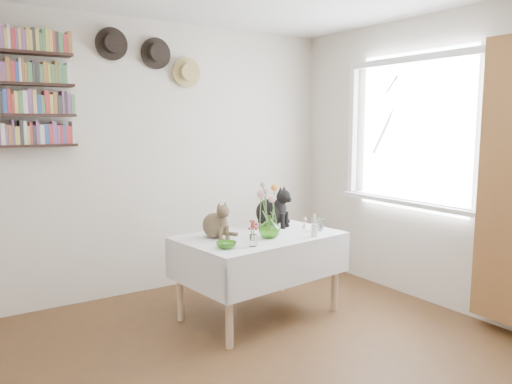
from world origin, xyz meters
TOP-DOWN VIEW (x-y plane):
  - room at (0.00, 0.00)m, footprint 4.08×4.58m
  - window at (1.97, 0.80)m, footprint 0.12×1.52m
  - curtain at (1.90, -0.12)m, footprint 0.12×0.38m
  - dining_table at (0.56, 1.13)m, footprint 1.36×0.96m
  - tabby_cat at (0.22, 1.26)m, footprint 0.23×0.28m
  - black_cat at (0.83, 1.38)m, footprint 0.36×0.39m
  - flower_vase at (0.57, 1.00)m, footprint 0.22×0.22m
  - green_bowl at (0.12, 0.91)m, footprint 0.19×0.19m
  - drinking_glass at (1.07, 1.00)m, footprint 0.12×0.12m
  - candlestick at (0.89, 0.84)m, footprint 0.05×0.05m
  - berry_jar at (0.31, 0.85)m, footprint 0.06×0.06m
  - porcelain_figurine at (1.03, 1.14)m, footprint 0.05×0.05m
  - flower_bouquet at (0.56, 1.02)m, footprint 0.17×0.12m
  - bookshelf_unit at (-1.10, 2.16)m, footprint 1.00×0.16m
  - wall_hats at (0.12, 2.19)m, footprint 0.98×0.09m

SIDE VIEW (x-z plane):
  - dining_table at x=0.56m, z-range 0.17..0.85m
  - green_bowl at x=0.12m, z-range 0.68..0.73m
  - porcelain_figurine at x=1.03m, z-range 0.67..0.77m
  - drinking_glass at x=1.07m, z-range 0.68..0.78m
  - candlestick at x=0.89m, z-range 0.65..0.84m
  - flower_vase at x=0.57m, z-range 0.68..0.86m
  - berry_jar at x=0.31m, z-range 0.67..0.89m
  - tabby_cat at x=0.22m, z-range 0.68..0.98m
  - black_cat at x=0.83m, z-range 0.68..1.05m
  - flower_bouquet at x=0.56m, z-range 0.83..1.22m
  - curtain at x=1.90m, z-range 0.10..2.20m
  - room at x=0.00m, z-range -0.04..2.54m
  - window at x=1.97m, z-range 0.74..2.06m
  - bookshelf_unit at x=-1.10m, z-range 1.39..2.30m
  - wall_hats at x=0.12m, z-range 1.93..2.41m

